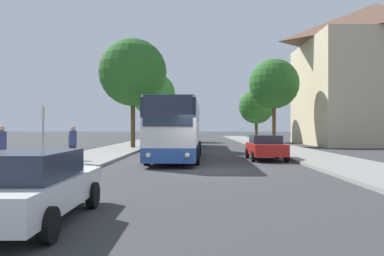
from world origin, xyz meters
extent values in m
plane|color=#38383A|center=(0.00, 0.00, 0.00)|extent=(300.00, 300.00, 0.00)
cube|color=gray|center=(-7.00, 0.00, 0.07)|extent=(4.00, 120.00, 0.15)
cube|color=gray|center=(7.00, 0.00, 0.07)|extent=(4.00, 120.00, 0.15)
cube|color=#C6B28E|center=(19.35, 24.92, 5.73)|extent=(15.28, 13.91, 11.46)
pyramid|color=brown|center=(19.35, 24.92, 13.55)|extent=(15.28, 13.91, 4.17)
cube|color=#2D519E|center=(-1.60, 5.39, 0.62)|extent=(2.76, 10.20, 0.70)
cube|color=silver|center=(-1.60, 5.39, 1.67)|extent=(2.76, 10.20, 1.40)
cube|color=#232D3D|center=(-1.60, 5.39, 2.85)|extent=(2.78, 10.00, 0.95)
cube|color=silver|center=(-1.60, 5.39, 3.38)|extent=(2.70, 10.00, 0.12)
cube|color=#232D3D|center=(-1.71, 0.28, 2.70)|extent=(2.29, 0.11, 1.45)
sphere|color=#F4EAC1|center=(-2.60, 0.28, 0.66)|extent=(0.24, 0.24, 0.24)
sphere|color=#F4EAC1|center=(-0.82, 0.24, 0.66)|extent=(0.24, 0.24, 0.24)
cylinder|color=black|center=(-2.93, 2.37, 0.50)|extent=(0.32, 1.01, 1.00)
cylinder|color=black|center=(-0.39, 2.32, 0.50)|extent=(0.32, 1.01, 1.00)
cylinder|color=black|center=(-2.80, 8.46, 0.50)|extent=(0.32, 1.01, 1.00)
cylinder|color=black|center=(-0.26, 8.41, 0.50)|extent=(0.32, 1.01, 1.00)
cube|color=#238942|center=(-1.63, 18.76, 0.62)|extent=(2.80, 11.92, 0.70)
cube|color=silver|center=(-1.63, 18.76, 1.68)|extent=(2.80, 11.92, 1.41)
cube|color=#232D3D|center=(-1.63, 18.76, 2.86)|extent=(2.81, 11.68, 0.95)
cube|color=silver|center=(-1.63, 18.76, 3.39)|extent=(2.74, 11.68, 0.12)
cube|color=#232D3D|center=(-1.83, 12.81, 2.71)|extent=(2.16, 0.13, 1.45)
sphere|color=#F4EAC1|center=(-2.67, 12.81, 0.66)|extent=(0.24, 0.24, 0.24)
sphere|color=#F4EAC1|center=(-0.99, 12.76, 0.66)|extent=(0.24, 0.24, 0.24)
cylinder|color=black|center=(-2.95, 15.24, 0.50)|extent=(0.33, 1.01, 1.00)
cylinder|color=black|center=(-0.55, 15.16, 0.50)|extent=(0.33, 1.01, 1.00)
cylinder|color=black|center=(-2.71, 22.35, 0.50)|extent=(0.33, 1.01, 1.00)
cylinder|color=black|center=(-0.31, 22.27, 0.50)|extent=(0.33, 1.01, 1.00)
cube|color=silver|center=(-3.71, -9.17, 0.61)|extent=(1.81, 4.45, 0.60)
cube|color=#232D3D|center=(-3.71, -9.35, 1.18)|extent=(1.57, 2.32, 0.54)
cylinder|color=black|center=(-4.61, -7.81, 0.31)|extent=(0.21, 0.62, 0.62)
cylinder|color=black|center=(-2.86, -7.79, 0.31)|extent=(0.21, 0.62, 0.62)
cylinder|color=black|center=(-2.82, -10.53, 0.31)|extent=(0.21, 0.62, 0.62)
cube|color=red|center=(3.68, 5.41, 0.64)|extent=(1.87, 3.92, 0.67)
cube|color=#232D3D|center=(3.68, 5.56, 1.22)|extent=(1.64, 2.04, 0.48)
cylinder|color=black|center=(4.62, 4.19, 0.31)|extent=(0.20, 0.62, 0.62)
cylinder|color=black|center=(2.75, 4.19, 0.31)|extent=(0.20, 0.62, 0.62)
cylinder|color=black|center=(4.61, 6.62, 0.31)|extent=(0.20, 0.62, 0.62)
cylinder|color=black|center=(2.75, 6.62, 0.31)|extent=(0.20, 0.62, 0.62)
cylinder|color=gray|center=(-7.27, -0.05, 1.53)|extent=(0.08, 0.08, 2.75)
cube|color=silver|center=(-7.27, -0.05, 2.55)|extent=(0.03, 0.45, 0.60)
cylinder|color=#23232D|center=(-6.57, 1.88, 0.59)|extent=(0.30, 0.30, 0.88)
cylinder|color=navy|center=(-6.57, 1.88, 1.40)|extent=(0.36, 0.36, 0.74)
sphere|color=tan|center=(-6.57, 1.88, 1.89)|extent=(0.24, 0.24, 0.24)
cylinder|color=#23232D|center=(-8.05, -2.12, 0.59)|extent=(0.30, 0.30, 0.89)
cylinder|color=navy|center=(-8.05, -2.12, 1.41)|extent=(0.36, 0.36, 0.74)
sphere|color=tan|center=(-8.05, -2.12, 1.90)|extent=(0.24, 0.24, 0.24)
cylinder|color=#23232D|center=(-7.23, 3.67, 0.53)|extent=(0.30, 0.30, 0.76)
cylinder|color=#333338|center=(-7.23, 3.67, 1.23)|extent=(0.36, 0.36, 0.63)
sphere|color=tan|center=(-7.23, 3.67, 1.65)|extent=(0.21, 0.21, 0.21)
cylinder|color=brown|center=(-6.47, 34.92, 2.19)|extent=(0.40, 0.40, 4.08)
sphere|color=#387F33|center=(-6.47, 34.92, 6.50)|extent=(6.06, 6.06, 6.06)
cylinder|color=#513D23|center=(-6.09, 16.43, 2.36)|extent=(0.40, 0.40, 4.41)
sphere|color=#286023|center=(-6.09, 16.43, 6.81)|extent=(6.00, 6.00, 6.00)
cylinder|color=#513D23|center=(7.57, 22.13, 2.33)|extent=(0.40, 0.40, 4.35)
sphere|color=#286023|center=(7.57, 22.13, 6.44)|extent=(5.16, 5.16, 5.16)
cylinder|color=#513D23|center=(7.27, 31.82, 1.55)|extent=(0.40, 0.40, 2.80)
sphere|color=#286023|center=(7.27, 31.82, 4.64)|extent=(4.52, 4.52, 4.52)
camera|label=1|loc=(-0.35, -16.68, 1.93)|focal=35.00mm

